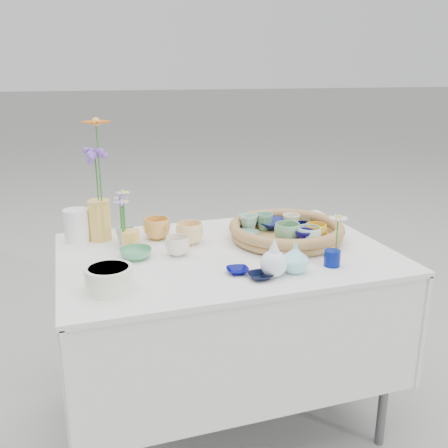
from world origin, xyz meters
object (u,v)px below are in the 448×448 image
object	(u,v)px
bud_vase_seafoam	(295,258)
tall_vase_yellow	(100,220)
wicker_tray	(286,231)
display_table	(225,417)

from	to	relation	value
bud_vase_seafoam	tall_vase_yellow	world-z (taller)	tall_vase_yellow
tall_vase_yellow	bud_vase_seafoam	bearing A→B (deg)	-42.71
tall_vase_yellow	wicker_tray	bearing A→B (deg)	-18.49
display_table	bud_vase_seafoam	world-z (taller)	bud_vase_seafoam
display_table	wicker_tray	world-z (taller)	wicker_tray
display_table	bud_vase_seafoam	bearing A→B (deg)	-58.96
wicker_tray	tall_vase_yellow	xyz separation A→B (m)	(-0.73, 0.24, 0.05)
bud_vase_seafoam	tall_vase_yellow	size ratio (longest dim) A/B	0.61
display_table	wicker_tray	distance (m)	0.85
wicker_tray	tall_vase_yellow	size ratio (longest dim) A/B	2.81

